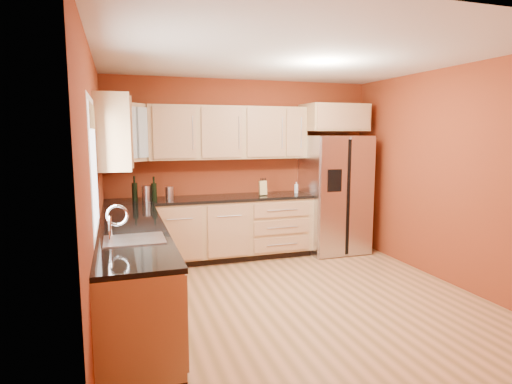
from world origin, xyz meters
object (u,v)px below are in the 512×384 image
refrigerator (334,194)px  canister_left (147,193)px  knife_block (263,188)px  soap_dispenser (296,188)px  wine_bottle_a (154,189)px

refrigerator → canister_left: bearing=179.5°
refrigerator → knife_block: 1.16m
canister_left → knife_block: size_ratio=0.97×
soap_dispenser → knife_block: bearing=-173.6°
knife_block → soap_dispenser: knife_block is taller
canister_left → soap_dispenser: (2.20, 0.08, -0.02)m
canister_left → knife_block: bearing=0.5°
refrigerator → soap_dispenser: size_ratio=10.64×
soap_dispenser → refrigerator: bearing=-9.5°
canister_left → refrigerator: bearing=-0.5°
knife_block → soap_dispenser: (0.56, 0.06, -0.02)m
wine_bottle_a → canister_left: bearing=159.7°
refrigerator → knife_block: bearing=178.2°
wine_bottle_a → knife_block: size_ratio=1.57×
knife_block → refrigerator: bearing=5.8°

